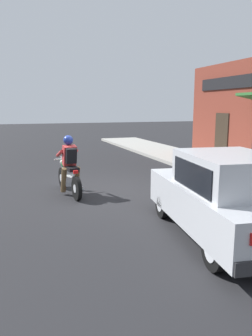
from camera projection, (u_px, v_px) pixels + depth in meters
name	position (u px, v px, depth m)	size (l,w,h in m)	color
ground_plane	(109.00, 191.00, 9.29)	(80.00, 80.00, 0.00)	black
sidewalk_curb	(200.00, 163.00, 13.64)	(2.60, 22.00, 0.14)	#9E9B93
motorcycle_with_rider	(69.00, 170.00, 8.90)	(0.61, 2.02, 1.62)	black
car_hatchback	(224.00, 197.00, 5.91)	(2.11, 3.96, 1.57)	black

